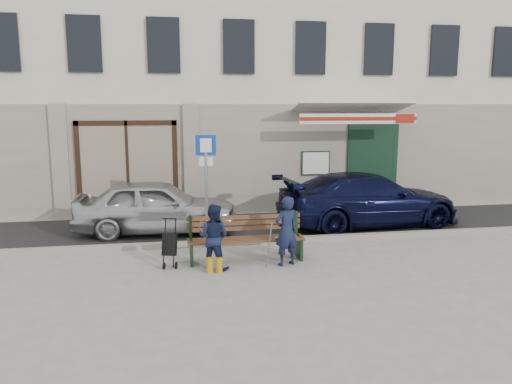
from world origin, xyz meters
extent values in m
plane|color=#9E9991|center=(0.00, 0.00, 0.00)|extent=(80.00, 80.00, 0.00)
cube|color=#282828|center=(0.00, 3.10, 0.01)|extent=(60.00, 3.20, 0.01)
cube|color=#9E9384|center=(0.00, 1.50, 0.06)|extent=(60.00, 0.18, 0.12)
cube|color=beige|center=(0.00, 8.50, 5.00)|extent=(20.00, 7.00, 10.00)
cube|color=#9E9384|center=(0.00, 4.96, 1.60)|extent=(20.00, 0.12, 3.20)
cube|color=maroon|center=(-3.20, 5.02, 1.55)|extent=(2.50, 0.12, 2.00)
cube|color=black|center=(4.10, 4.88, 1.30)|extent=(1.60, 0.10, 2.60)
cube|color=black|center=(4.10, 5.35, 1.20)|extent=(1.25, 0.90, 2.40)
cube|color=white|center=(2.30, 4.85, 1.45)|extent=(0.80, 0.03, 0.65)
cube|color=white|center=(3.20, 4.62, 3.08)|extent=(3.40, 1.72, 0.42)
cube|color=white|center=(3.20, 3.77, 2.80)|extent=(3.40, 0.05, 0.28)
cube|color=maroon|center=(3.20, 3.74, 2.80)|extent=(3.40, 0.02, 0.10)
imported|color=#B9BABE|center=(-2.37, 2.90, 0.68)|extent=(4.08, 1.83, 1.36)
imported|color=black|center=(3.15, 2.76, 0.71)|extent=(5.08, 2.54, 1.42)
cylinder|color=gray|center=(-1.19, 1.82, 1.21)|extent=(0.07, 0.07, 2.41)
cube|color=#0B35A5|center=(-1.19, 1.82, 2.27)|extent=(0.46, 0.10, 0.46)
cube|color=white|center=(-1.19, 1.79, 2.27)|extent=(0.26, 0.06, 0.32)
cube|color=white|center=(-1.19, 1.82, 1.90)|extent=(0.32, 0.08, 0.20)
cube|color=brown|center=(-0.50, 0.27, 0.45)|extent=(2.40, 0.50, 0.04)
cube|color=brown|center=(-0.50, 0.55, 0.74)|extent=(2.40, 0.10, 0.36)
cube|color=black|center=(-1.62, 0.27, 0.23)|extent=(0.06, 0.50, 0.45)
cube|color=black|center=(0.62, 0.27, 0.23)|extent=(0.06, 0.50, 0.45)
cube|color=white|center=(0.25, 0.17, 0.48)|extent=(0.34, 0.25, 0.11)
cylinder|color=gray|center=(-0.15, -0.40, 0.50)|extent=(0.07, 0.34, 0.96)
cylinder|color=#B48912|center=(-1.30, -0.38, 0.15)|extent=(0.13, 0.13, 0.30)
cylinder|color=#B48912|center=(-1.12, -0.38, 0.15)|extent=(0.13, 0.13, 0.30)
imported|color=#141C38|center=(0.25, -0.14, 0.70)|extent=(0.60, 0.49, 1.40)
imported|color=#141B39|center=(-1.20, -0.15, 0.65)|extent=(0.79, 0.73, 1.30)
cylinder|color=black|center=(-2.17, -0.01, 0.07)|extent=(0.07, 0.14, 0.14)
cylinder|color=black|center=(-1.93, -0.01, 0.07)|extent=(0.07, 0.14, 0.14)
cube|color=black|center=(-2.05, 0.18, 0.44)|extent=(0.33, 0.31, 0.46)
cylinder|color=black|center=(-2.05, 0.30, 0.94)|extent=(0.25, 0.09, 0.02)
camera|label=1|loc=(-1.93, -9.54, 3.18)|focal=35.00mm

